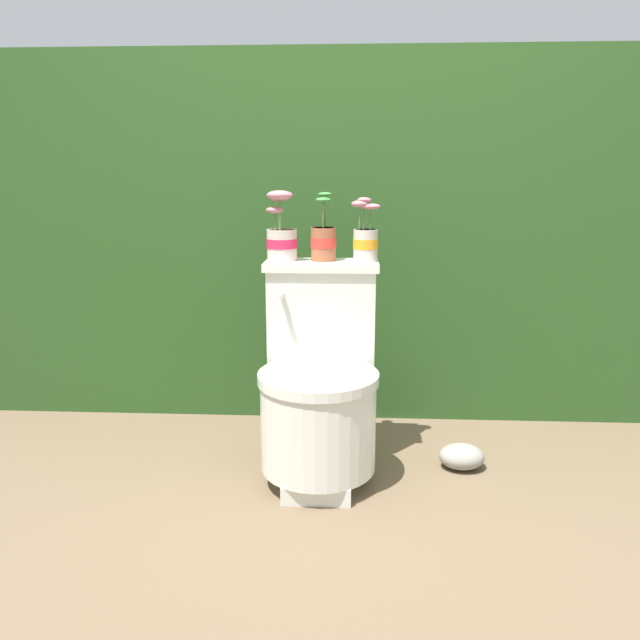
% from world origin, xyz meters
% --- Properties ---
extents(ground_plane, '(12.00, 12.00, 0.00)m').
position_xyz_m(ground_plane, '(0.00, 0.00, 0.00)').
color(ground_plane, brown).
extents(hedge_backdrop, '(3.58, 0.97, 1.62)m').
position_xyz_m(hedge_backdrop, '(0.00, 1.15, 0.81)').
color(hedge_backdrop, '#284C1E').
rests_on(hedge_backdrop, ground).
extents(toilet, '(0.43, 0.55, 0.78)m').
position_xyz_m(toilet, '(-0.08, 0.11, 0.34)').
color(toilet, silver).
rests_on(toilet, ground).
extents(potted_plant_left, '(0.12, 0.14, 0.26)m').
position_xyz_m(potted_plant_left, '(-0.24, 0.28, 0.87)').
color(potted_plant_left, beige).
rests_on(potted_plant_left, toilet).
extents(potted_plant_midleft, '(0.10, 0.10, 0.25)m').
position_xyz_m(potted_plant_midleft, '(-0.08, 0.28, 0.86)').
color(potted_plant_midleft, '#9E5638').
rests_on(potted_plant_midleft, toilet).
extents(potted_plant_middle, '(0.11, 0.09, 0.24)m').
position_xyz_m(potted_plant_middle, '(0.08, 0.27, 0.87)').
color(potted_plant_middle, beige).
rests_on(potted_plant_middle, toilet).
extents(garden_stone, '(0.17, 0.14, 0.10)m').
position_xyz_m(garden_stone, '(0.46, 0.18, 0.05)').
color(garden_stone, gray).
rests_on(garden_stone, ground).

